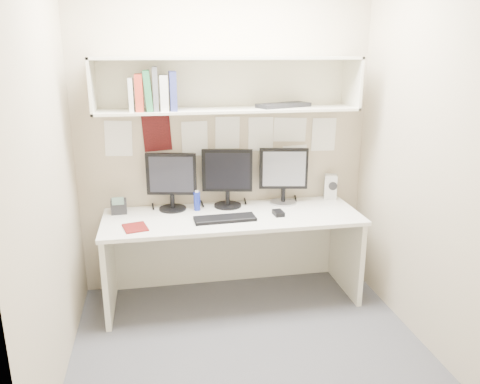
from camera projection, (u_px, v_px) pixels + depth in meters
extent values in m
cube|color=#47464B|center=(248.00, 344.00, 3.26)|extent=(2.40, 2.00, 0.01)
cube|color=tan|center=(225.00, 135.00, 3.83)|extent=(2.40, 0.02, 2.60)
cube|color=tan|center=(298.00, 215.00, 1.95)|extent=(2.40, 0.02, 2.60)
cube|color=tan|center=(45.00, 170.00, 2.68)|extent=(0.02, 2.00, 2.60)
cube|color=tan|center=(426.00, 155.00, 3.10)|extent=(0.02, 2.00, 2.60)
cube|color=silver|center=(233.00, 217.00, 3.66)|extent=(2.00, 0.70, 0.03)
cube|color=silver|center=(227.00, 244.00, 4.08)|extent=(1.96, 0.02, 0.70)
cube|color=silver|center=(229.00, 110.00, 3.58)|extent=(2.00, 0.38, 0.02)
cube|color=silver|center=(228.00, 58.00, 3.47)|extent=(2.00, 0.38, 0.02)
cube|color=silver|center=(225.00, 83.00, 3.70)|extent=(2.00, 0.02, 0.40)
cube|color=silver|center=(92.00, 86.00, 3.36)|extent=(0.02, 0.38, 0.40)
cube|color=silver|center=(352.00, 83.00, 3.70)|extent=(0.02, 0.38, 0.40)
cylinder|color=black|center=(173.00, 209.00, 3.78)|extent=(0.22, 0.22, 0.02)
cylinder|color=black|center=(172.00, 201.00, 3.76)|extent=(0.04, 0.04, 0.11)
cube|color=black|center=(171.00, 174.00, 3.71)|extent=(0.40, 0.11, 0.34)
cube|color=black|center=(171.00, 175.00, 3.69)|extent=(0.34, 0.07, 0.29)
cylinder|color=black|center=(228.00, 205.00, 3.86)|extent=(0.22, 0.22, 0.02)
cylinder|color=black|center=(228.00, 198.00, 3.84)|extent=(0.04, 0.04, 0.11)
cube|color=black|center=(227.00, 170.00, 3.79)|extent=(0.41, 0.12, 0.35)
cube|color=black|center=(228.00, 171.00, 3.77)|extent=(0.35, 0.08, 0.30)
cylinder|color=#A5A5AA|center=(283.00, 202.00, 3.94)|extent=(0.22, 0.22, 0.02)
cylinder|color=black|center=(283.00, 195.00, 3.92)|extent=(0.04, 0.04, 0.11)
cube|color=black|center=(284.00, 169.00, 3.87)|extent=(0.40, 0.11, 0.34)
cube|color=#AAAAAF|center=(284.00, 169.00, 3.85)|extent=(0.35, 0.07, 0.29)
cube|color=black|center=(225.00, 219.00, 3.54)|extent=(0.47, 0.19, 0.02)
cube|color=black|center=(278.00, 213.00, 3.65)|extent=(0.08, 0.12, 0.03)
cube|color=beige|center=(330.00, 187.00, 4.05)|extent=(0.13, 0.13, 0.21)
cylinder|color=black|center=(333.00, 186.00, 3.99)|extent=(0.07, 0.03, 0.07)
cylinder|color=navy|center=(197.00, 201.00, 3.75)|extent=(0.05, 0.05, 0.15)
cylinder|color=white|center=(197.00, 192.00, 3.72)|extent=(0.03, 0.03, 0.02)
cube|color=#5C110F|center=(135.00, 227.00, 3.38)|extent=(0.20, 0.23, 0.01)
cube|color=black|center=(119.00, 206.00, 3.68)|extent=(0.13, 0.11, 0.11)
cube|color=#4C6659|center=(118.00, 201.00, 3.62)|extent=(0.09, 0.01, 0.06)
cube|color=silver|center=(131.00, 95.00, 3.37)|extent=(0.03, 0.19, 0.24)
cube|color=#B03220|center=(139.00, 93.00, 3.37)|extent=(0.05, 0.19, 0.26)
cube|color=#236B3D|center=(148.00, 91.00, 3.38)|extent=(0.05, 0.19, 0.29)
cube|color=#535459|center=(155.00, 89.00, 3.38)|extent=(0.04, 0.19, 0.31)
cube|color=silver|center=(164.00, 93.00, 3.40)|extent=(0.06, 0.19, 0.25)
cube|color=navy|center=(173.00, 91.00, 3.41)|extent=(0.05, 0.19, 0.28)
cube|color=black|center=(284.00, 105.00, 3.65)|extent=(0.46, 0.31, 0.03)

